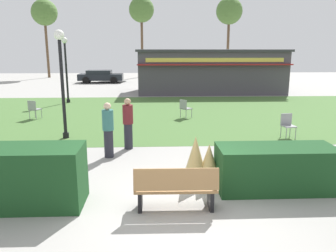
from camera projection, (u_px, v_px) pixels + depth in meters
ground_plane at (172, 209)px, 7.09m from camera, size 80.00×80.00×0.00m
lawn_patch at (160, 113)px, 17.39m from camera, size 36.00×12.00×0.01m
park_bench at (176, 188)px, 6.93m from camera, size 1.71×0.55×0.95m
hedge_left at (32, 177)px, 7.11m from camera, size 2.11×1.10×1.28m
hedge_right at (276, 168)px, 7.95m from camera, size 2.73×1.10×1.04m
ornamental_grass_behind_left at (209, 165)px, 8.18m from camera, size 0.67×0.67×1.04m
ornamental_grass_behind_right at (195, 161)px, 8.20m from camera, size 0.70×0.70×1.23m
lamppost_mid at (61, 71)px, 12.12m from camera, size 0.36×0.36×3.90m
lamppost_far at (66, 62)px, 20.35m from camera, size 0.36×0.36×3.90m
food_kiosk at (210, 71)px, 25.55m from camera, size 10.85×4.96×3.18m
cafe_chair_west at (185, 107)px, 16.16m from camera, size 0.62×0.62×0.89m
cafe_chair_east at (34, 108)px, 15.91m from camera, size 0.57×0.57×0.89m
cafe_chair_center at (288, 124)px, 12.65m from camera, size 0.50×0.50×0.89m
person_strolling at (128, 123)px, 11.13m from camera, size 0.34×0.34×1.69m
person_standing at (108, 130)px, 10.26m from camera, size 0.34×0.34×1.69m
parked_car_west_slot at (101, 76)px, 32.85m from camera, size 4.21×2.08×1.20m
tree_left_bg at (44, 13)px, 37.10m from camera, size 2.80×2.80×8.46m
tree_right_bg at (229, 12)px, 36.30m from camera, size 2.80×2.80×8.53m
tree_center_bg at (141, 11)px, 38.02m from camera, size 2.80×2.80×8.87m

